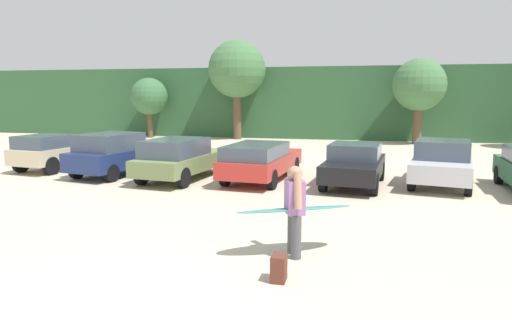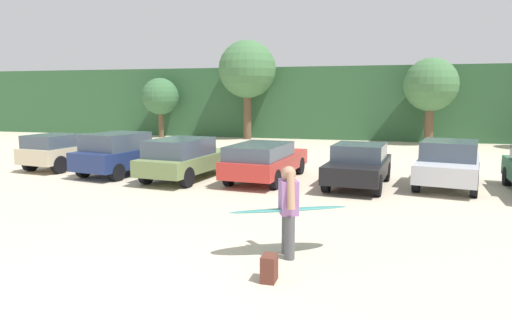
% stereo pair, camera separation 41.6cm
% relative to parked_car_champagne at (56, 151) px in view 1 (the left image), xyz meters
% --- Properties ---
extents(hillside_ridge, '(108.00, 12.00, 5.04)m').
position_rel_parked_car_champagne_xyz_m(hillside_ridge, '(8.63, 21.41, 1.74)').
color(hillside_ridge, '#2D5633').
rests_on(hillside_ridge, ground_plane).
extents(tree_center, '(2.67, 2.67, 4.32)m').
position_rel_parked_car_champagne_xyz_m(tree_center, '(-2.62, 14.15, 2.18)').
color(tree_center, brown).
rests_on(tree_center, ground_plane).
extents(tree_left, '(3.99, 3.99, 6.85)m').
position_rel_parked_car_champagne_xyz_m(tree_left, '(3.89, 14.48, 4.03)').
color(tree_left, brown).
rests_on(tree_left, ground_plane).
extents(tree_center_left, '(3.27, 3.27, 5.36)m').
position_rel_parked_car_champagne_xyz_m(tree_center_left, '(15.86, 13.78, 2.89)').
color(tree_center_left, brown).
rests_on(tree_center_left, ground_plane).
extents(parked_car_champagne, '(2.26, 4.13, 1.49)m').
position_rel_parked_car_champagne_xyz_m(parked_car_champagne, '(0.00, 0.00, 0.00)').
color(parked_car_champagne, beige).
rests_on(parked_car_champagne, ground_plane).
extents(parked_car_navy, '(2.53, 4.29, 1.65)m').
position_rel_parked_car_champagne_xyz_m(parked_car_navy, '(3.11, -0.66, 0.07)').
color(parked_car_navy, navy).
rests_on(parked_car_navy, ground_plane).
extents(parked_car_olive_green, '(2.34, 4.65, 1.54)m').
position_rel_parked_car_champagne_xyz_m(parked_car_olive_green, '(5.96, -1.04, 0.03)').
color(parked_car_olive_green, '#6B7F4C').
rests_on(parked_car_olive_green, ground_plane).
extents(parked_car_red, '(2.30, 4.94, 1.39)m').
position_rel_parked_car_champagne_xyz_m(parked_car_red, '(8.85, -0.53, -0.02)').
color(parked_car_red, '#B72D28').
rests_on(parked_car_red, ground_plane).
extents(parked_car_black, '(2.23, 4.26, 1.45)m').
position_rel_parked_car_champagne_xyz_m(parked_car_black, '(12.18, -0.69, -0.03)').
color(parked_car_black, black).
rests_on(parked_car_black, ground_plane).
extents(parked_car_silver, '(2.67, 4.53, 1.57)m').
position_rel_parked_car_champagne_xyz_m(parked_car_silver, '(15.12, 0.00, 0.03)').
color(parked_car_silver, silver).
rests_on(parked_car_silver, ground_plane).
extents(person_adult, '(0.46, 0.82, 1.77)m').
position_rel_parked_car_champagne_xyz_m(person_adult, '(11.15, -8.03, 0.21)').
color(person_adult, '#4C4C51').
rests_on(person_adult, ground_plane).
extents(surfboard_teal, '(2.41, 1.67, 0.20)m').
position_rel_parked_car_champagne_xyz_m(surfboard_teal, '(11.13, -7.88, 0.11)').
color(surfboard_teal, teal).
extents(backpack_dropped, '(0.24, 0.34, 0.45)m').
position_rel_parked_car_champagne_xyz_m(backpack_dropped, '(11.07, -9.27, -0.56)').
color(backpack_dropped, '#592D23').
rests_on(backpack_dropped, ground_plane).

